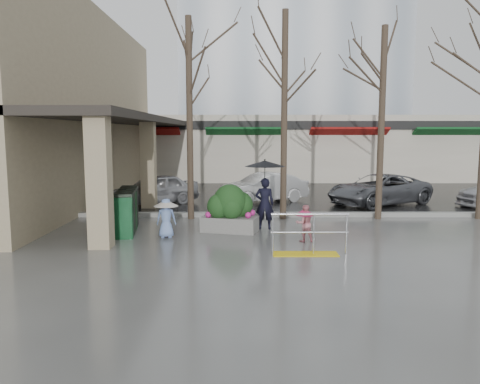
{
  "coord_description": "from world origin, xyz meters",
  "views": [
    {
      "loc": [
        -0.32,
        -12.38,
        2.96
      ],
      "look_at": [
        -0.3,
        0.72,
        1.3
      ],
      "focal_mm": 35.0,
      "sensor_mm": 36.0,
      "label": 1
    }
  ],
  "objects_px": {
    "planter": "(230,209)",
    "car_b": "(264,188)",
    "handrail": "(308,239)",
    "car_a": "(154,189)",
    "car_c": "(379,189)",
    "woman": "(265,186)",
    "child_blue": "(166,214)",
    "tree_mideast": "(383,76)",
    "news_boxes": "(127,211)",
    "tree_midwest": "(285,64)",
    "tree_west": "(189,69)",
    "child_pink": "(305,221)"
  },
  "relations": [
    {
      "from": "child_pink",
      "to": "car_a",
      "type": "relative_size",
      "value": 0.28
    },
    {
      "from": "child_blue",
      "to": "car_c",
      "type": "distance_m",
      "value": 10.0
    },
    {
      "from": "car_a",
      "to": "car_c",
      "type": "distance_m",
      "value": 9.34
    },
    {
      "from": "handrail",
      "to": "car_a",
      "type": "relative_size",
      "value": 0.51
    },
    {
      "from": "car_a",
      "to": "handrail",
      "type": "bearing_deg",
      "value": 0.52
    },
    {
      "from": "handrail",
      "to": "car_c",
      "type": "relative_size",
      "value": 0.42
    },
    {
      "from": "tree_midwest",
      "to": "car_b",
      "type": "distance_m",
      "value": 6.04
    },
    {
      "from": "news_boxes",
      "to": "car_b",
      "type": "bearing_deg",
      "value": 45.66
    },
    {
      "from": "handrail",
      "to": "car_c",
      "type": "height_order",
      "value": "car_c"
    },
    {
      "from": "tree_mideast",
      "to": "tree_midwest",
      "type": "bearing_deg",
      "value": 180.0
    },
    {
      "from": "tree_midwest",
      "to": "child_blue",
      "type": "bearing_deg",
      "value": -140.82
    },
    {
      "from": "handrail",
      "to": "tree_west",
      "type": "height_order",
      "value": "tree_west"
    },
    {
      "from": "handrail",
      "to": "planter",
      "type": "relative_size",
      "value": 1.06
    },
    {
      "from": "tree_mideast",
      "to": "car_b",
      "type": "height_order",
      "value": "tree_mideast"
    },
    {
      "from": "planter",
      "to": "car_b",
      "type": "bearing_deg",
      "value": 77.53
    },
    {
      "from": "tree_west",
      "to": "child_pink",
      "type": "relative_size",
      "value": 6.68
    },
    {
      "from": "child_blue",
      "to": "planter",
      "type": "height_order",
      "value": "planter"
    },
    {
      "from": "planter",
      "to": "car_b",
      "type": "height_order",
      "value": "planter"
    },
    {
      "from": "tree_mideast",
      "to": "woman",
      "type": "distance_m",
      "value": 5.64
    },
    {
      "from": "car_a",
      "to": "news_boxes",
      "type": "bearing_deg",
      "value": -30.46
    },
    {
      "from": "woman",
      "to": "car_c",
      "type": "xyz_separation_m",
      "value": [
        5.01,
        5.0,
        -0.71
      ]
    },
    {
      "from": "tree_midwest",
      "to": "tree_mideast",
      "type": "distance_m",
      "value": 3.32
    },
    {
      "from": "news_boxes",
      "to": "tree_mideast",
      "type": "bearing_deg",
      "value": 6.49
    },
    {
      "from": "car_b",
      "to": "tree_west",
      "type": "bearing_deg",
      "value": -61.92
    },
    {
      "from": "news_boxes",
      "to": "tree_west",
      "type": "bearing_deg",
      "value": 43.22
    },
    {
      "from": "car_a",
      "to": "car_c",
      "type": "height_order",
      "value": "same"
    },
    {
      "from": "woman",
      "to": "car_a",
      "type": "relative_size",
      "value": 0.59
    },
    {
      "from": "tree_mideast",
      "to": "child_blue",
      "type": "relative_size",
      "value": 5.76
    },
    {
      "from": "car_b",
      "to": "car_c",
      "type": "height_order",
      "value": "same"
    },
    {
      "from": "tree_mideast",
      "to": "news_boxes",
      "type": "relative_size",
      "value": 2.79
    },
    {
      "from": "tree_midwest",
      "to": "woman",
      "type": "height_order",
      "value": "tree_midwest"
    },
    {
      "from": "tree_west",
      "to": "car_c",
      "type": "distance_m",
      "value": 9.28
    },
    {
      "from": "child_pink",
      "to": "handrail",
      "type": "bearing_deg",
      "value": 75.88
    },
    {
      "from": "car_a",
      "to": "car_b",
      "type": "xyz_separation_m",
      "value": [
        4.6,
        0.58,
        0.0
      ]
    },
    {
      "from": "tree_mideast",
      "to": "child_pink",
      "type": "distance_m",
      "value": 6.28
    },
    {
      "from": "handrail",
      "to": "car_a",
      "type": "bearing_deg",
      "value": 122.84
    },
    {
      "from": "handrail",
      "to": "child_blue",
      "type": "xyz_separation_m",
      "value": [
        -3.76,
        1.87,
        0.31
      ]
    },
    {
      "from": "handrail",
      "to": "tree_midwest",
      "type": "bearing_deg",
      "value": 91.91
    },
    {
      "from": "news_boxes",
      "to": "planter",
      "type": "bearing_deg",
      "value": -7.82
    },
    {
      "from": "woman",
      "to": "news_boxes",
      "type": "relative_size",
      "value": 0.93
    },
    {
      "from": "woman",
      "to": "child_blue",
      "type": "xyz_separation_m",
      "value": [
        -2.85,
        -1.17,
        -0.66
      ]
    },
    {
      "from": "tree_west",
      "to": "planter",
      "type": "bearing_deg",
      "value": -56.21
    },
    {
      "from": "child_pink",
      "to": "news_boxes",
      "type": "height_order",
      "value": "news_boxes"
    },
    {
      "from": "tree_midwest",
      "to": "tree_mideast",
      "type": "bearing_deg",
      "value": -0.0
    },
    {
      "from": "handrail",
      "to": "planter",
      "type": "height_order",
      "value": "planter"
    },
    {
      "from": "child_blue",
      "to": "news_boxes",
      "type": "relative_size",
      "value": 0.48
    },
    {
      "from": "car_a",
      "to": "child_blue",
      "type": "bearing_deg",
      "value": -19.01
    },
    {
      "from": "woman",
      "to": "car_a",
      "type": "height_order",
      "value": "woman"
    },
    {
      "from": "tree_mideast",
      "to": "news_boxes",
      "type": "distance_m",
      "value": 9.45
    },
    {
      "from": "tree_midwest",
      "to": "car_a",
      "type": "bearing_deg",
      "value": 146.91
    }
  ]
}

